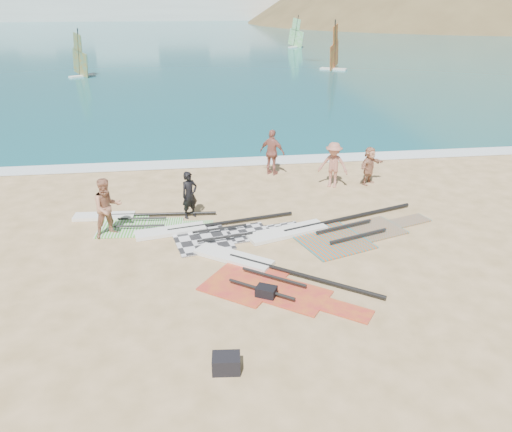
{
  "coord_description": "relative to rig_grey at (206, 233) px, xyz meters",
  "views": [
    {
      "loc": [
        -3.29,
        -9.42,
        7.02
      ],
      "look_at": [
        -1.47,
        4.0,
        1.0
      ],
      "focal_mm": 35.0,
      "sensor_mm": 36.0,
      "label": 1
    }
  ],
  "objects": [
    {
      "name": "ground",
      "position": [
        2.95,
        -5.03,
        -0.05
      ],
      "size": [
        300.0,
        300.0,
        0.0
      ],
      "primitive_type": "plane",
      "color": "#E0B683",
      "rests_on": "ground"
    },
    {
      "name": "sea",
      "position": [
        2.95,
        126.97,
        -0.05
      ],
      "size": [
        300.0,
        240.0,
        0.06
      ],
      "primitive_type": "cube",
      "color": "#0D4E60",
      "rests_on": "ground"
    },
    {
      "name": "surf_line",
      "position": [
        2.95,
        7.27,
        -0.05
      ],
      "size": [
        300.0,
        1.2,
        0.04
      ],
      "primitive_type": "cube",
      "color": "white",
      "rests_on": "ground"
    },
    {
      "name": "far_town",
      "position": [
        -12.77,
        144.97,
        4.44
      ],
      "size": [
        160.0,
        8.0,
        12.0
      ],
      "color": "white",
      "rests_on": "ground"
    },
    {
      "name": "headland_main",
      "position": [
        87.95,
        124.97,
        -0.05
      ],
      "size": [
        143.0,
        143.0,
        45.0
      ],
      "primitive_type": "cone",
      "color": "brown",
      "rests_on": "ground"
    },
    {
      "name": "rig_grey",
      "position": [
        0.0,
        0.0,
        0.0
      ],
      "size": [
        5.42,
        2.64,
        0.2
      ],
      "rotation": [
        0.0,
        0.0,
        0.2
      ],
      "color": "#29292B",
      "rests_on": "ground"
    },
    {
      "name": "rig_green",
      "position": [
        -2.49,
        1.25,
        -0.0
      ],
      "size": [
        4.86,
        2.07,
        0.19
      ],
      "rotation": [
        0.0,
        0.0,
        -0.07
      ],
      "color": "green",
      "rests_on": "ground"
    },
    {
      "name": "rig_orange",
      "position": [
        3.95,
        -0.43,
        0.0
      ],
      "size": [
        6.41,
        3.62,
        0.2
      ],
      "rotation": [
        0.0,
        0.0,
        0.32
      ],
      "color": "#FB4F09",
      "rests_on": "ground"
    },
    {
      "name": "rig_red",
      "position": [
        1.34,
        -2.84,
        0.0
      ],
      "size": [
        4.76,
        4.53,
        0.2
      ],
      "rotation": [
        0.0,
        0.0,
        -0.64
      ],
      "color": "red",
      "rests_on": "ground"
    },
    {
      "name": "gear_bag_near",
      "position": [
        0.14,
        -6.42,
        0.13
      ],
      "size": [
        0.61,
        0.47,
        0.36
      ],
      "primitive_type": "cube",
      "rotation": [
        0.0,
        0.0,
        -0.09
      ],
      "color": "black",
      "rests_on": "ground"
    },
    {
      "name": "gear_bag_far",
      "position": [
        1.36,
        -3.87,
        0.1
      ],
      "size": [
        0.6,
        0.54,
        0.3
      ],
      "primitive_type": "cube",
      "rotation": [
        0.0,
        0.0,
        -0.49
      ],
      "color": "black",
      "rests_on": "ground"
    },
    {
      "name": "person_wetsuit",
      "position": [
        -0.46,
        1.42,
        0.77
      ],
      "size": [
        0.71,
        0.65,
        1.64
      ],
      "primitive_type": "imported",
      "rotation": [
        0.0,
        0.0,
        0.55
      ],
      "color": "black",
      "rests_on": "ground"
    },
    {
      "name": "beachgoer_left",
      "position": [
        -3.01,
        0.32,
        0.91
      ],
      "size": [
        1.16,
        1.08,
        1.91
      ],
      "primitive_type": "imported",
      "rotation": [
        0.0,
        0.0,
        0.49
      ],
      "color": "#AB7256",
      "rests_on": "ground"
    },
    {
      "name": "beachgoer_mid",
      "position": [
        5.18,
        3.67,
        0.86
      ],
      "size": [
        1.35,
        1.14,
        1.81
      ],
      "primitive_type": "imported",
      "rotation": [
        0.0,
        0.0,
        -0.49
      ],
      "color": "#B16D5B",
      "rests_on": "ground"
    },
    {
      "name": "beachgoer_back",
      "position": [
        3.05,
        5.46,
        0.92
      ],
      "size": [
        1.19,
        1.06,
        1.93
      ],
      "primitive_type": "imported",
      "rotation": [
        0.0,
        0.0,
        2.49
      ],
      "color": "#A66052",
      "rests_on": "ground"
    },
    {
      "name": "beachgoer_right",
      "position": [
        6.72,
        3.8,
        0.72
      ],
      "size": [
        1.41,
        1.22,
        1.53
      ],
      "primitive_type": "imported",
      "rotation": [
        0.0,
        0.0,
        0.65
      ],
      "color": "tan",
      "rests_on": "ground"
    },
    {
      "name": "windsurfer_left",
      "position": [
        -9.97,
        34.91,
        1.22
      ],
      "size": [
        2.3,
        2.34,
        4.33
      ],
      "rotation": [
        0.0,
        0.0,
        0.65
      ],
      "color": "white",
      "rests_on": "ground"
    },
    {
      "name": "windsurfer_centre",
      "position": [
        14.5,
        36.38,
        1.33
      ],
      "size": [
        2.68,
        2.83,
        4.87
      ],
      "rotation": [
        0.0,
        0.0,
        -0.54
      ],
      "color": "white",
      "rests_on": "ground"
    },
    {
      "name": "windsurfer_right",
      "position": [
        15.53,
        59.88,
        1.25
      ],
      "size": [
        2.38,
        2.44,
        4.45
      ],
      "rotation": [
        0.0,
        0.0,
        0.63
      ],
      "color": "white",
      "rests_on": "ground"
    }
  ]
}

